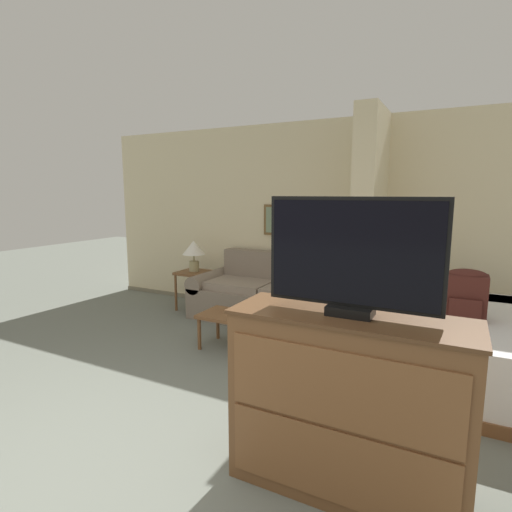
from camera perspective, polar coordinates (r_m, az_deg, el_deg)
The scene contains 10 objects.
wall_back at distance 5.43m, azimuth 8.08°, elevation 4.90°, with size 6.67×0.16×2.60m.
wall_partition_pillar at distance 4.74m, azimuth 15.81°, elevation 4.13°, with size 0.24×0.85×2.60m.
couch at distance 5.30m, azimuth 2.06°, elevation -5.88°, with size 2.10×0.84×0.88m.
coffee_table at distance 4.34m, azimuth -3.16°, elevation -8.96°, with size 0.73×0.45×0.38m.
side_table at distance 5.83m, azimuth -8.80°, elevation -3.09°, with size 0.44×0.44×0.56m.
table_lamp at distance 5.76m, azimuth -8.89°, elevation 0.87°, with size 0.32×0.32×0.45m.
tv_dresser at distance 2.41m, azimuth 12.81°, elevation -19.99°, with size 1.30×0.46×1.03m.
tv at distance 2.14m, azimuth 13.59°, elevation -0.10°, with size 0.92×0.16×0.63m.
bed at distance 4.24m, azimuth 26.34°, elevation -10.92°, with size 1.54×2.01×0.58m.
backpack at distance 3.92m, azimuth 27.79°, elevation -4.75°, with size 0.33×0.25×0.44m.
Camera 1 is at (1.77, -1.19, 1.68)m, focal length 28.00 mm.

